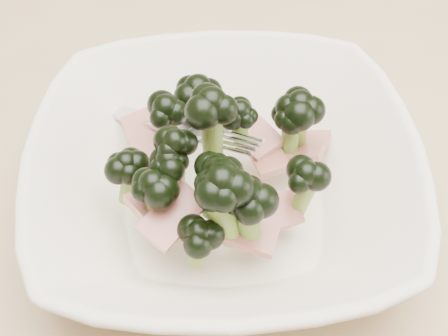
{
  "coord_description": "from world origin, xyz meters",
  "views": [
    {
      "loc": [
        -0.1,
        -0.34,
        1.15
      ],
      "look_at": [
        -0.08,
        -0.02,
        0.8
      ],
      "focal_mm": 50.0,
      "sensor_mm": 36.0,
      "label": 1
    }
  ],
  "objects": [
    {
      "name": "dining_table",
      "position": [
        0.0,
        0.0,
        0.65
      ],
      "size": [
        1.2,
        0.8,
        0.75
      ],
      "color": "tan",
      "rests_on": "ground"
    },
    {
      "name": "broccoli_dish",
      "position": [
        -0.08,
        -0.02,
        0.79
      ],
      "size": [
        0.3,
        0.3,
        0.14
      ],
      "color": "beige",
      "rests_on": "dining_table"
    }
  ]
}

